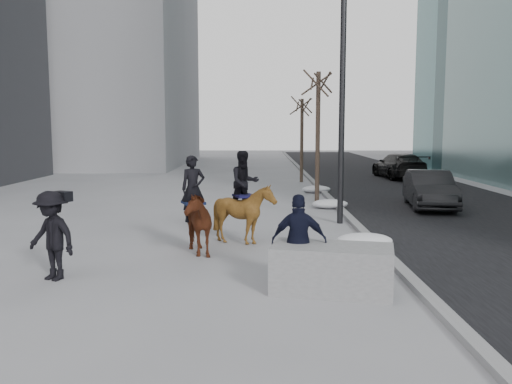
{
  "coord_description": "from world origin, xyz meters",
  "views": [
    {
      "loc": [
        0.07,
        -11.16,
        2.97
      ],
      "look_at": [
        0.0,
        1.2,
        1.5
      ],
      "focal_mm": 38.0,
      "sensor_mm": 36.0,
      "label": 1
    }
  ],
  "objects_px": {
    "planter": "(332,269)",
    "mounted_left": "(193,217)",
    "mounted_right": "(244,207)",
    "car_near": "(430,189)"
  },
  "relations": [
    {
      "from": "car_near",
      "to": "mounted_left",
      "type": "height_order",
      "value": "mounted_left"
    },
    {
      "from": "mounted_left",
      "to": "mounted_right",
      "type": "relative_size",
      "value": 0.97
    },
    {
      "from": "planter",
      "to": "mounted_right",
      "type": "xyz_separation_m",
      "value": [
        -1.7,
        4.14,
        0.53
      ]
    },
    {
      "from": "mounted_left",
      "to": "mounted_right",
      "type": "bearing_deg",
      "value": 41.39
    },
    {
      "from": "mounted_left",
      "to": "mounted_right",
      "type": "height_order",
      "value": "mounted_right"
    },
    {
      "from": "planter",
      "to": "mounted_right",
      "type": "height_order",
      "value": "mounted_right"
    },
    {
      "from": "car_near",
      "to": "mounted_right",
      "type": "distance_m",
      "value": 9.2
    },
    {
      "from": "planter",
      "to": "mounted_left",
      "type": "bearing_deg",
      "value": 133.12
    },
    {
      "from": "mounted_left",
      "to": "mounted_right",
      "type": "xyz_separation_m",
      "value": [
        1.19,
        1.05,
        0.09
      ]
    },
    {
      "from": "planter",
      "to": "mounted_left",
      "type": "distance_m",
      "value": 4.26
    }
  ]
}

